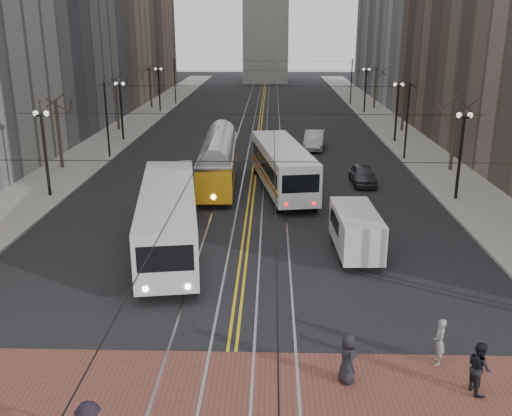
# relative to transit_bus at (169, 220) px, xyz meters

# --- Properties ---
(ground) EXTENTS (260.00, 260.00, 0.00)m
(ground) POSITION_rel_transit_bus_xyz_m (3.90, -8.77, -1.62)
(ground) COLOR black
(ground) RESTS_ON ground
(sidewalk_left) EXTENTS (5.00, 140.00, 0.15)m
(sidewalk_left) POSITION_rel_transit_bus_xyz_m (-11.10, 36.23, -1.55)
(sidewalk_left) COLOR gray
(sidewalk_left) RESTS_ON ground
(sidewalk_right) EXTENTS (5.00, 140.00, 0.15)m
(sidewalk_right) POSITION_rel_transit_bus_xyz_m (18.90, 36.23, -1.55)
(sidewalk_right) COLOR gray
(sidewalk_right) RESTS_ON ground
(crosswalk_band) EXTENTS (25.00, 6.00, 0.01)m
(crosswalk_band) POSITION_rel_transit_bus_xyz_m (3.90, -12.77, -1.62)
(crosswalk_band) COLOR brown
(crosswalk_band) RESTS_ON ground
(streetcar_rails) EXTENTS (4.80, 130.00, 0.02)m
(streetcar_rails) POSITION_rel_transit_bus_xyz_m (3.90, 36.23, -1.62)
(streetcar_rails) COLOR gray
(streetcar_rails) RESTS_ON ground
(centre_lines) EXTENTS (0.42, 130.00, 0.01)m
(centre_lines) POSITION_rel_transit_bus_xyz_m (3.90, 36.23, -1.61)
(centre_lines) COLOR gold
(centre_lines) RESTS_ON ground
(lamp_posts) EXTENTS (27.60, 57.20, 5.60)m
(lamp_posts) POSITION_rel_transit_bus_xyz_m (3.90, 19.98, 1.18)
(lamp_posts) COLOR black
(lamp_posts) RESTS_ON ground
(street_trees) EXTENTS (31.68, 53.28, 5.60)m
(street_trees) POSITION_rel_transit_bus_xyz_m (3.90, 26.48, 1.18)
(street_trees) COLOR #382D23
(street_trees) RESTS_ON ground
(trolley_wires) EXTENTS (25.96, 120.00, 6.60)m
(trolley_wires) POSITION_rel_transit_bus_xyz_m (3.90, 26.06, 2.15)
(trolley_wires) COLOR black
(trolley_wires) RESTS_ON ground
(transit_bus) EXTENTS (4.67, 13.24, 3.24)m
(transit_bus) POSITION_rel_transit_bus_xyz_m (0.00, 0.00, 0.00)
(transit_bus) COLOR #BBBBBB
(transit_bus) RESTS_ON ground
(streetcar) EXTENTS (2.83, 12.69, 2.97)m
(streetcar) POSITION_rel_transit_bus_xyz_m (1.40, 12.88, -0.14)
(streetcar) COLOR #FCAA16
(streetcar) RESTS_ON ground
(rear_bus) EXTENTS (4.66, 12.57, 3.21)m
(rear_bus) POSITION_rel_transit_bus_xyz_m (6.02, 11.39, -0.02)
(rear_bus) COLOR white
(rear_bus) RESTS_ON ground
(cargo_van) EXTENTS (2.19, 5.28, 2.31)m
(cargo_van) POSITION_rel_transit_bus_xyz_m (9.57, -0.39, -0.47)
(cargo_van) COLOR silver
(cargo_van) RESTS_ON ground
(sedan_grey) EXTENTS (1.75, 4.22, 1.43)m
(sedan_grey) POSITION_rel_transit_bus_xyz_m (11.99, 13.23, -0.91)
(sedan_grey) COLOR #383A3E
(sedan_grey) RESTS_ON ground
(sedan_silver) EXTENTS (2.38, 5.25, 1.67)m
(sedan_silver) POSITION_rel_transit_bus_xyz_m (9.28, 25.80, -0.79)
(sedan_silver) COLOR #A7A9AF
(sedan_silver) RESTS_ON ground
(pedestrian_a) EXTENTS (0.72, 0.94, 1.72)m
(pedestrian_a) POSITION_rel_transit_bus_xyz_m (7.78, -11.43, -0.75)
(pedestrian_a) COLOR black
(pedestrian_a) RESTS_ON crosswalk_band
(pedestrian_b) EXTENTS (0.45, 0.64, 1.66)m
(pedestrian_b) POSITION_rel_transit_bus_xyz_m (11.06, -10.27, -0.78)
(pedestrian_b) COLOR gray
(pedestrian_b) RESTS_ON crosswalk_band
(pedestrian_c) EXTENTS (0.80, 0.95, 1.75)m
(pedestrian_c) POSITION_rel_transit_bus_xyz_m (11.87, -11.85, -0.74)
(pedestrian_c) COLOR black
(pedestrian_c) RESTS_ON crosswalk_band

